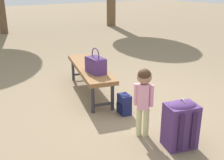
{
  "coord_description": "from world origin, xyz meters",
  "views": [
    {
      "loc": [
        2.73,
        -2.11,
        1.66
      ],
      "look_at": [
        -0.08,
        -0.16,
        0.45
      ],
      "focal_mm": 43.62,
      "sensor_mm": 36.0,
      "label": 1
    }
  ],
  "objects": [
    {
      "name": "child_standing",
      "position": [
        0.66,
        -0.25,
        0.54
      ],
      "size": [
        0.18,
        0.17,
        0.81
      ],
      "color": "#CCCC8C",
      "rests_on": "ground"
    },
    {
      "name": "backpack_small",
      "position": [
        0.09,
        -0.08,
        0.16
      ],
      "size": [
        0.21,
        0.19,
        0.31
      ],
      "color": "#191E4C",
      "rests_on": "ground"
    },
    {
      "name": "backpack_large",
      "position": [
        1.04,
        -0.06,
        0.28
      ],
      "size": [
        0.35,
        0.38,
        0.56
      ],
      "color": "#4C2D66",
      "rests_on": "ground"
    },
    {
      "name": "ground_plane",
      "position": [
        0.0,
        0.0,
        0.0
      ],
      "size": [
        40.0,
        40.0,
        0.0
      ],
      "primitive_type": "plane",
      "color": "#7F6B51",
      "rests_on": "ground"
    },
    {
      "name": "park_bench",
      "position": [
        -0.81,
        -0.08,
        0.39
      ],
      "size": [
        1.65,
        0.83,
        0.45
      ],
      "color": "brown",
      "rests_on": "ground"
    },
    {
      "name": "handbag",
      "position": [
        -0.46,
        -0.18,
        0.58
      ],
      "size": [
        0.32,
        0.19,
        0.37
      ],
      "color": "#4C2D66",
      "rests_on": "park_bench"
    }
  ]
}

